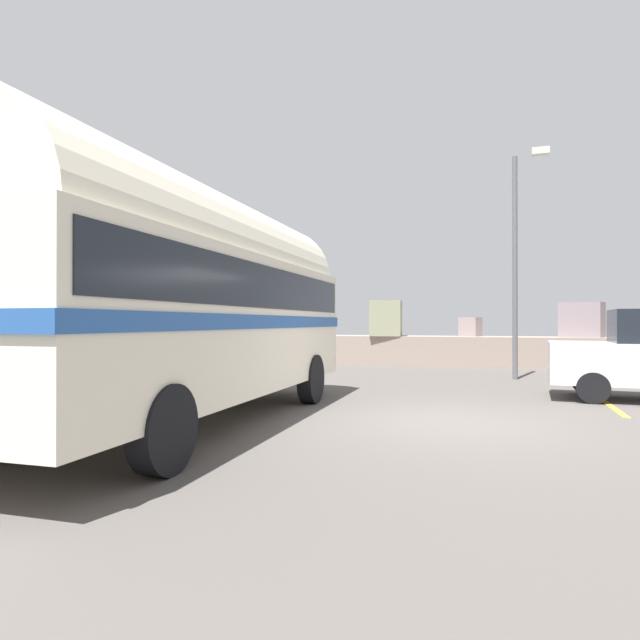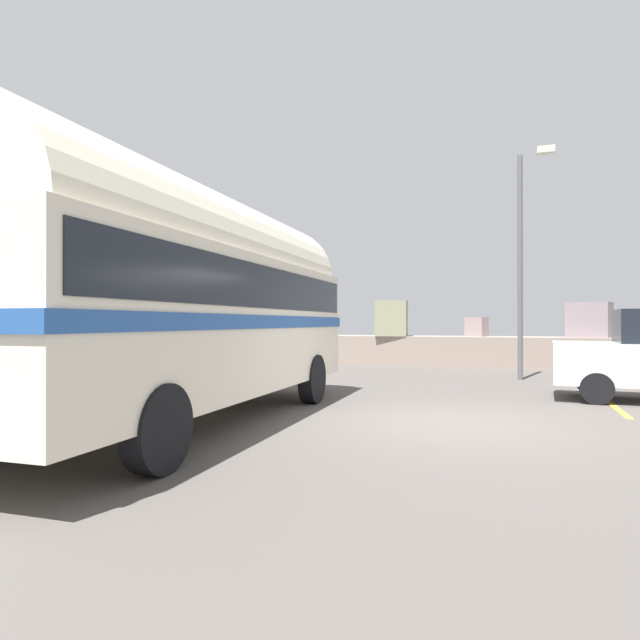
% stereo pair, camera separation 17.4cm
% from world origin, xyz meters
% --- Properties ---
extents(ground, '(32.00, 26.00, 0.02)m').
position_xyz_m(ground, '(0.00, 0.00, 0.01)').
color(ground, '#524C48').
extents(breakwater, '(31.36, 1.99, 2.44)m').
position_xyz_m(breakwater, '(-0.11, 11.79, 0.74)').
color(breakwater, gray).
rests_on(breakwater, ground).
extents(vintage_coach, '(2.71, 8.66, 3.70)m').
position_xyz_m(vintage_coach, '(-3.79, -1.41, 2.05)').
color(vintage_coach, black).
rests_on(vintage_coach, ground).
extents(second_coach, '(3.57, 8.83, 3.70)m').
position_xyz_m(second_coach, '(-8.64, -0.23, 2.05)').
color(second_coach, black).
rests_on(second_coach, ground).
extents(lamp_post, '(0.91, 0.81, 6.28)m').
position_xyz_m(lamp_post, '(1.31, 7.11, 3.54)').
color(lamp_post, '#5B5B60').
rests_on(lamp_post, ground).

